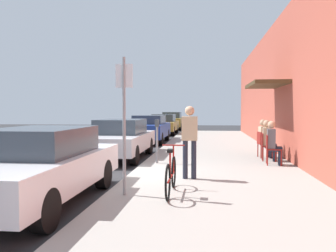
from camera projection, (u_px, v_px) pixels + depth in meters
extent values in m
plane|color=#2D2D30|center=(130.00, 178.00, 8.71)|extent=(60.00, 60.00, 0.00)
cube|color=#9E9B93|center=(217.00, 165.00, 10.43)|extent=(4.50, 32.00, 0.12)
cube|color=#BC5442|center=(300.00, 82.00, 10.04)|extent=(0.30, 32.00, 5.10)
cube|color=#4C381E|center=(266.00, 85.00, 11.73)|extent=(1.10, 2.80, 0.12)
cube|color=silver|center=(39.00, 171.00, 6.23)|extent=(1.80, 4.40, 0.59)
cube|color=#333D47|center=(42.00, 141.00, 6.35)|extent=(1.48, 2.11, 0.49)
cylinder|color=black|center=(103.00, 174.00, 7.50)|extent=(0.22, 0.64, 0.64)
cylinder|color=black|center=(35.00, 173.00, 7.68)|extent=(0.22, 0.64, 0.64)
cylinder|color=black|center=(45.00, 210.00, 4.80)|extent=(0.22, 0.64, 0.64)
cube|color=#B7B7BC|center=(120.00, 142.00, 12.07)|extent=(1.80, 4.40, 0.57)
cube|color=#333D47|center=(121.00, 126.00, 12.20)|extent=(1.48, 2.11, 0.51)
cylinder|color=black|center=(149.00, 146.00, 13.35)|extent=(0.22, 0.64, 0.64)
cylinder|color=black|center=(110.00, 145.00, 13.53)|extent=(0.22, 0.64, 0.64)
cylinder|color=black|center=(134.00, 155.00, 10.64)|extent=(0.22, 0.64, 0.64)
cylinder|color=black|center=(85.00, 154.00, 10.83)|extent=(0.22, 0.64, 0.64)
cube|color=navy|center=(149.00, 130.00, 18.02)|extent=(1.80, 4.40, 0.67)
cube|color=#333D47|center=(149.00, 120.00, 18.14)|extent=(1.48, 2.11, 0.45)
cylinder|color=black|center=(167.00, 135.00, 19.30)|extent=(0.22, 0.64, 0.64)
cylinder|color=black|center=(139.00, 135.00, 19.48)|extent=(0.22, 0.64, 0.64)
cylinder|color=black|center=(160.00, 139.00, 16.59)|extent=(0.22, 0.64, 0.64)
cylinder|color=black|center=(128.00, 139.00, 16.78)|extent=(0.22, 0.64, 0.64)
cube|color=#A58433|center=(164.00, 126.00, 24.12)|extent=(1.80, 4.40, 0.58)
cube|color=#333D47|center=(164.00, 118.00, 24.24)|extent=(1.48, 2.11, 0.52)
cylinder|color=black|center=(177.00, 129.00, 25.39)|extent=(0.22, 0.64, 0.64)
cylinder|color=black|center=(156.00, 129.00, 25.57)|extent=(0.22, 0.64, 0.64)
cylinder|color=black|center=(173.00, 131.00, 22.69)|extent=(0.22, 0.64, 0.64)
cylinder|color=black|center=(149.00, 131.00, 22.87)|extent=(0.22, 0.64, 0.64)
cube|color=#A58433|center=(172.00, 122.00, 29.78)|extent=(1.80, 4.40, 0.69)
cube|color=#333D47|center=(172.00, 115.00, 29.90)|extent=(1.48, 2.11, 0.52)
cylinder|color=black|center=(182.00, 125.00, 31.06)|extent=(0.22, 0.64, 0.64)
cylinder|color=black|center=(165.00, 125.00, 31.24)|extent=(0.22, 0.64, 0.64)
cylinder|color=black|center=(180.00, 127.00, 28.36)|extent=(0.22, 0.64, 0.64)
cylinder|color=black|center=(161.00, 127.00, 28.54)|extent=(0.22, 0.64, 0.64)
cylinder|color=slate|center=(157.00, 145.00, 10.32)|extent=(0.07, 0.07, 1.10)
cube|color=#383D42|center=(157.00, 123.00, 10.29)|extent=(0.12, 0.10, 0.22)
cylinder|color=gray|center=(124.00, 126.00, 6.42)|extent=(0.06, 0.06, 2.60)
cube|color=white|center=(124.00, 76.00, 6.40)|extent=(0.32, 0.02, 0.44)
torus|color=black|center=(174.00, 172.00, 7.05)|extent=(0.04, 0.66, 0.66)
torus|color=black|center=(168.00, 183.00, 6.01)|extent=(0.04, 0.66, 0.66)
cylinder|color=maroon|center=(171.00, 177.00, 6.53)|extent=(0.04, 1.05, 0.04)
cylinder|color=maroon|center=(170.00, 165.00, 6.37)|extent=(0.04, 0.04, 0.50)
cube|color=black|center=(170.00, 151.00, 6.36)|extent=(0.10, 0.20, 0.06)
cylinder|color=maroon|center=(173.00, 159.00, 6.99)|extent=(0.03, 0.03, 0.56)
cylinder|color=maroon|center=(173.00, 145.00, 6.97)|extent=(0.46, 0.03, 0.03)
cylinder|color=maroon|center=(280.00, 157.00, 10.14)|extent=(0.04, 0.04, 0.45)
cylinder|color=maroon|center=(281.00, 158.00, 9.77)|extent=(0.04, 0.04, 0.45)
cylinder|color=maroon|center=(267.00, 156.00, 10.23)|extent=(0.04, 0.04, 0.45)
cylinder|color=maroon|center=(267.00, 158.00, 9.86)|extent=(0.04, 0.04, 0.45)
cube|color=maroon|center=(274.00, 149.00, 9.99)|extent=(0.49, 0.49, 0.03)
cube|color=maroon|center=(267.00, 142.00, 10.02)|extent=(0.08, 0.44, 0.40)
cylinder|color=#232838|center=(280.00, 157.00, 10.05)|extent=(0.11, 0.11, 0.47)
cylinder|color=#232838|center=(275.00, 149.00, 10.07)|extent=(0.37, 0.18, 0.14)
cylinder|color=#232838|center=(281.00, 158.00, 9.86)|extent=(0.11, 0.11, 0.47)
cylinder|color=#232838|center=(276.00, 149.00, 9.88)|extent=(0.37, 0.18, 0.14)
cube|color=#595960|center=(271.00, 139.00, 9.99)|extent=(0.26, 0.38, 0.56)
sphere|color=tan|center=(271.00, 125.00, 9.97)|extent=(0.22, 0.22, 0.22)
cylinder|color=maroon|center=(275.00, 153.00, 10.95)|extent=(0.04, 0.04, 0.45)
cylinder|color=maroon|center=(276.00, 155.00, 10.58)|extent=(0.04, 0.04, 0.45)
cylinder|color=maroon|center=(262.00, 153.00, 11.03)|extent=(0.04, 0.04, 0.45)
cylinder|color=maroon|center=(263.00, 154.00, 10.66)|extent=(0.04, 0.04, 0.45)
cube|color=maroon|center=(269.00, 146.00, 10.80)|extent=(0.48, 0.48, 0.03)
cube|color=maroon|center=(262.00, 140.00, 10.83)|extent=(0.07, 0.44, 0.40)
cylinder|color=#232838|center=(274.00, 153.00, 10.87)|extent=(0.11, 0.11, 0.47)
cylinder|color=#232838|center=(270.00, 146.00, 10.88)|extent=(0.37, 0.18, 0.14)
cylinder|color=#232838|center=(275.00, 154.00, 10.67)|extent=(0.11, 0.11, 0.47)
cylinder|color=#232838|center=(271.00, 146.00, 10.69)|extent=(0.37, 0.18, 0.14)
cube|color=#CCB28C|center=(266.00, 136.00, 10.80)|extent=(0.26, 0.38, 0.56)
sphere|color=tan|center=(267.00, 124.00, 10.78)|extent=(0.22, 0.22, 0.22)
cylinder|color=maroon|center=(269.00, 150.00, 11.72)|extent=(0.04, 0.04, 0.45)
cylinder|color=maroon|center=(272.00, 152.00, 11.34)|extent=(0.04, 0.04, 0.45)
cylinder|color=maroon|center=(258.00, 150.00, 11.71)|extent=(0.04, 0.04, 0.45)
cylinder|color=maroon|center=(261.00, 152.00, 11.33)|extent=(0.04, 0.04, 0.45)
cube|color=maroon|center=(265.00, 144.00, 11.52)|extent=(0.49, 0.49, 0.03)
cube|color=maroon|center=(259.00, 138.00, 11.50)|extent=(0.09, 0.44, 0.40)
cylinder|color=#232838|center=(269.00, 150.00, 11.63)|extent=(0.11, 0.11, 0.47)
cylinder|color=#232838|center=(266.00, 143.00, 11.62)|extent=(0.38, 0.19, 0.14)
cylinder|color=#232838|center=(271.00, 151.00, 11.43)|extent=(0.11, 0.11, 0.47)
cylinder|color=#232838|center=(267.00, 144.00, 11.42)|extent=(0.38, 0.19, 0.14)
cube|color=#CCB28C|center=(263.00, 135.00, 11.50)|extent=(0.27, 0.39, 0.56)
sphere|color=tan|center=(263.00, 123.00, 11.48)|extent=(0.22, 0.22, 0.22)
cylinder|color=#232838|center=(185.00, 159.00, 7.99)|extent=(0.12, 0.12, 0.90)
cylinder|color=#232838|center=(194.00, 160.00, 7.97)|extent=(0.12, 0.12, 0.90)
cube|color=#CCB28C|center=(190.00, 128.00, 7.95)|extent=(0.36, 0.22, 0.56)
sphere|color=tan|center=(190.00, 111.00, 7.93)|extent=(0.22, 0.22, 0.22)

